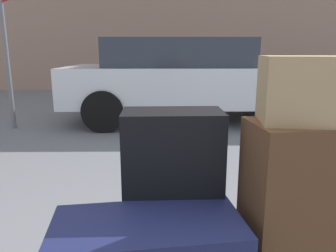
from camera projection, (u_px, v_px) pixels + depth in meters
name	position (u px, v px, depth m)	size (l,w,h in m)	color
suitcase_brown_front_left	(299.00, 211.00, 1.17)	(0.38, 0.25, 0.65)	#51331E
suitcase_black_stacked_top	(172.00, 193.00, 1.29)	(0.38, 0.21, 0.67)	black
duffel_bag_tan_topmost_pile	(312.00, 90.00, 1.07)	(0.32, 0.21, 0.22)	#9E7F56
parked_car	(188.00, 77.00, 5.69)	(4.45, 2.24, 1.42)	silver
bicycle_leaning	(297.00, 79.00, 9.77)	(1.75, 0.31, 0.96)	black
bollard_kerb_near	(236.00, 85.00, 8.84)	(0.22, 0.22, 0.58)	#72665B
bollard_kerb_mid	(285.00, 85.00, 8.99)	(0.22, 0.22, 0.58)	#72665B
bollard_kerb_far	(336.00, 84.00, 9.14)	(0.22, 0.22, 0.58)	#72665B
no_parking_sign	(4.00, 32.00, 4.90)	(0.50, 0.09, 2.42)	slate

